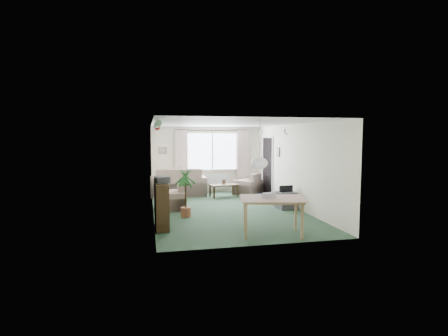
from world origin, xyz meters
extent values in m
plane|color=#294530|center=(0.00, 0.00, 0.00)|extent=(6.50, 6.50, 0.00)
cube|color=white|center=(0.20, 3.23, 1.50)|extent=(1.80, 0.03, 1.30)
cube|color=black|center=(0.20, 3.15, 2.27)|extent=(2.60, 0.03, 0.03)
cube|color=beige|center=(-0.95, 3.13, 1.27)|extent=(0.45, 0.08, 2.00)
cube|color=beige|center=(1.35, 3.13, 1.27)|extent=(0.45, 0.08, 2.00)
cube|color=white|center=(0.20, 3.19, 0.40)|extent=(1.20, 0.10, 0.55)
cube|color=black|center=(1.99, 2.20, 1.00)|extent=(0.03, 0.95, 2.00)
sphere|color=white|center=(0.20, -2.30, 1.48)|extent=(0.36, 0.36, 0.36)
cylinder|color=#196626|center=(-1.92, -2.30, 2.28)|extent=(1.60, 1.60, 0.12)
sphere|color=silver|center=(1.30, 0.90, 2.22)|extent=(0.20, 0.20, 0.20)
sphere|color=silver|center=(1.60, -0.30, 2.22)|extent=(0.20, 0.20, 0.20)
cube|color=brown|center=(-1.60, 3.23, 1.55)|extent=(0.28, 0.03, 0.22)
cube|color=brown|center=(1.98, 1.20, 1.55)|extent=(0.03, 0.24, 0.30)
cube|color=beige|center=(-1.10, 2.75, 0.47)|extent=(1.90, 1.02, 0.95)
cube|color=beige|center=(1.36, 2.50, 0.37)|extent=(1.14, 1.14, 0.74)
cube|color=beige|center=(-1.50, 0.41, 0.37)|extent=(0.82, 0.86, 0.74)
cube|color=black|center=(0.39, 2.12, 0.21)|extent=(1.01, 0.66, 0.43)
cube|color=brown|center=(0.40, 2.17, 0.51)|extent=(0.12, 0.03, 0.16)
cube|color=black|center=(-1.84, -1.60, 0.51)|extent=(0.31, 0.84, 1.02)
cube|color=#36373B|center=(-1.82, -1.55, 1.09)|extent=(0.36, 0.41, 0.14)
cylinder|color=#1F4F1B|center=(-1.19, -0.59, 0.65)|extent=(0.65, 0.65, 1.31)
cube|color=#9E8A55|center=(0.39, -2.60, 0.38)|extent=(1.37, 1.07, 0.76)
cube|color=#B7B5C0|center=(0.33, -2.58, 0.82)|extent=(0.30, 0.26, 0.12)
cube|color=#303134|center=(1.70, -0.18, 0.24)|extent=(0.51, 0.56, 0.48)
cylinder|color=#22479C|center=(1.65, 1.47, 0.06)|extent=(0.74, 0.74, 0.12)
camera|label=1|loc=(-2.11, -9.37, 2.04)|focal=28.00mm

